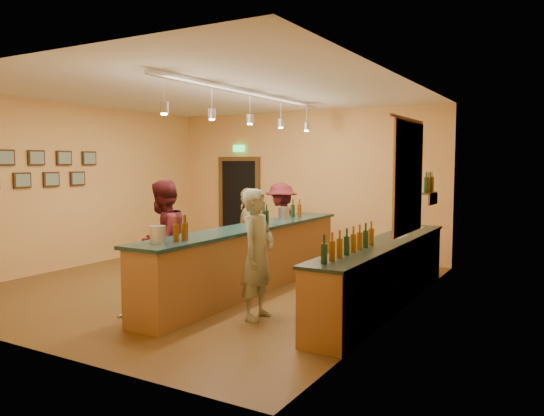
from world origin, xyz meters
The scene contains 18 objects.
floor centered at (0.00, 0.00, 0.00)m, with size 7.00×7.00×0.00m, color brown.
ceiling centered at (0.00, 0.00, 3.20)m, with size 6.50×7.00×0.02m, color silver.
wall_back centered at (0.00, 3.50, 1.60)m, with size 6.50×0.02×3.20m, color #E39555.
wall_front centered at (0.00, -3.50, 1.60)m, with size 6.50×0.02×3.20m, color #E39555.
wall_left centered at (-3.25, 0.00, 1.60)m, with size 0.02×7.00×3.20m, color #E39555.
wall_right centered at (3.25, 0.00, 1.60)m, with size 0.02×7.00×3.20m, color #E39555.
doorway centered at (-1.70, 3.47, 1.13)m, with size 1.15×0.09×2.48m.
tapestry centered at (3.23, 0.40, 1.85)m, with size 0.03×1.40×1.60m, color maroon.
bottle_shelf centered at (3.17, 1.90, 1.67)m, with size 0.17×0.55×0.54m.
picture_grid centered at (-3.21, -0.75, 1.95)m, with size 0.06×2.20×0.70m, color #382111, non-canonical shape.
back_counter centered at (2.97, 0.18, 0.49)m, with size 0.60×4.55×1.27m.
tasting_bar centered at (0.81, 0.00, 0.61)m, with size 0.74×5.10×1.38m.
pendant_track centered at (0.81, 0.00, 2.98)m, with size 0.11×4.60×0.50m.
bartender centered at (1.71, -1.24, 0.86)m, with size 0.63×0.41×1.72m, color gray.
customer_a centered at (0.06, -1.23, 0.91)m, with size 0.88×0.69×1.81m, color #59191E.
customer_b centered at (0.26, 0.79, 0.81)m, with size 0.95×0.39×1.61m, color #997A51.
customer_c centered at (0.26, 2.01, 0.83)m, with size 1.08×0.62×1.67m, color #59191E.
bar_stool centered at (2.41, 1.97, 0.63)m, with size 0.38×0.38×0.77m.
Camera 1 is at (5.33, -7.11, 2.06)m, focal length 35.00 mm.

